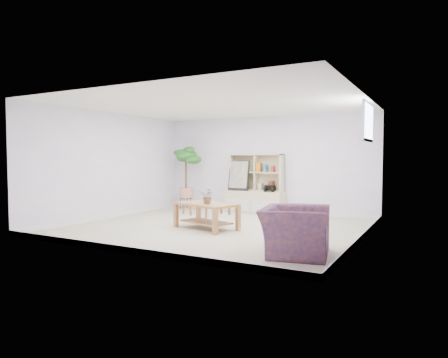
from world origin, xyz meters
The scene contains 14 objects.
floor centered at (0.00, 0.00, 0.00)m, with size 5.50×5.00×0.01m, color beige.
ceiling centered at (0.00, 0.00, 2.40)m, with size 5.50×5.00×0.01m, color white.
walls centered at (0.00, 0.00, 1.20)m, with size 5.51×5.01×2.40m.
baseboard centered at (0.00, 0.00, 0.05)m, with size 5.50×5.00×0.10m, color white, non-canonical shape.
window centered at (2.73, 0.60, 2.00)m, with size 0.10×0.98×0.68m, color silver, non-canonical shape.
window_sill centered at (2.67, 0.60, 1.68)m, with size 0.14×1.00×0.04m, color white.
storage_unit centered at (-0.18, 2.24, 0.73)m, with size 1.46×0.49×1.46m, color beige, non-canonical shape.
poster centered at (-0.58, 2.17, 0.93)m, with size 0.55×0.13×0.76m, color yellow, non-canonical shape.
toy_truck centered at (0.25, 2.18, 0.64)m, with size 0.34×0.24×0.18m, color black, non-canonical shape.
coffee_table centered at (-0.08, -0.24, 0.25)m, with size 1.22×0.66×0.50m, color #A4632C, non-canonical shape.
table_plant centered at (0.01, -0.34, 0.64)m, with size 0.26×0.23×0.29m, color #297727.
floor_tree centered at (-2.09, 2.04, 0.84)m, with size 0.62×0.62×1.68m, color #1E621D, non-canonical shape.
armchair centered at (2.08, -1.41, 0.38)m, with size 1.04×0.90×0.77m, color navy.
sill_plant centered at (2.67, 0.62, 1.81)m, with size 0.13×0.10×0.23m, color #1E621D.
Camera 1 is at (3.86, -6.79, 1.36)m, focal length 32.00 mm.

